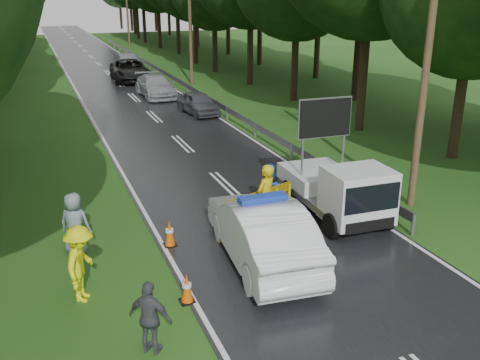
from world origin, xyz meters
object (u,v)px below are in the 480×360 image
police_sedan (262,231)px  civilian (271,189)px  queue_car_fourth (127,62)px  officer (266,198)px  queue_car_third (130,70)px  barrier (256,201)px  queue_car_first (198,103)px  work_truck (339,189)px  queue_car_second (155,86)px

police_sedan → civilian: size_ratio=3.13×
queue_car_fourth → officer: bearing=-97.4°
civilian → queue_car_fourth: (1.49, 34.10, -0.15)m
civilian → queue_car_third: 28.01m
officer → barrier: bearing=-51.3°
queue_car_first → police_sedan: bearing=-107.1°
work_truck → queue_car_fourth: size_ratio=1.08×
queue_car_third → work_truck: bearing=-84.2°
police_sedan → officer: (0.89, 1.80, 0.17)m
police_sedan → officer: bearing=-111.1°
civilian → queue_car_fourth: civilian is taller
police_sedan → civilian: (1.53, 2.80, -0.01)m
queue_car_third → queue_car_fourth: 6.16m
police_sedan → queue_car_fourth: size_ratio=1.26×
work_truck → officer: 2.49m
queue_car_second → queue_car_fourth: (0.49, 13.23, -0.01)m
civilian → queue_car_third: (0.61, 28.00, -0.04)m
work_truck → queue_car_fourth: bearing=92.7°
police_sedan → work_truck: work_truck is taller
civilian → queue_car_first: size_ratio=0.45×
officer → civilian: bearing=-153.6°
civilian → queue_car_first: 15.02m
queue_car_first → officer: bearing=-105.3°
police_sedan → queue_car_first: size_ratio=1.42×
work_truck → officer: work_truck is taller
queue_car_third → police_sedan: bearing=-90.7°
officer → queue_car_third: 29.03m
police_sedan → barrier: bearing=-103.4°
queue_car_second → queue_car_third: bearing=91.9°
queue_car_second → barrier: bearing=-96.3°
queue_car_second → queue_car_fourth: 13.24m
queue_car_first → queue_car_third: (-1.54, 13.14, 0.17)m
barrier → queue_car_fourth: size_ratio=0.65×
barrier → officer: bearing=-40.0°
work_truck → civilian: (-1.86, 1.06, -0.12)m
barrier → queue_car_first: bearing=59.2°
queue_car_first → queue_car_fourth: size_ratio=0.89×
police_sedan → queue_car_second: size_ratio=1.09×
work_truck → queue_car_third: 29.09m
police_sedan → work_truck: bearing=-147.5°
queue_car_third → queue_car_fourth: bearing=85.1°
civilian → work_truck: bearing=-60.0°
barrier → officer: 0.29m
queue_car_second → queue_car_fourth: queue_car_second is taller
work_truck → barrier: 2.75m
work_truck → queue_car_second: bearing=94.3°
civilian → barrier: bearing=-164.8°
officer → queue_car_third: bearing=-123.6°
civilian → queue_car_second: 20.89m
queue_car_third → officer: bearing=-89.2°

